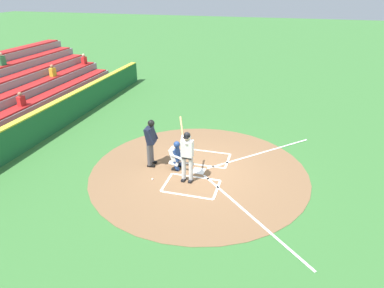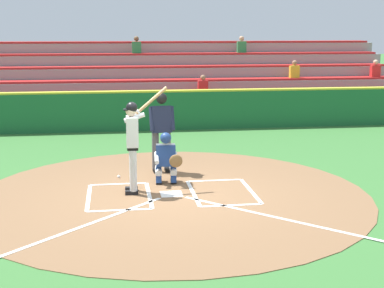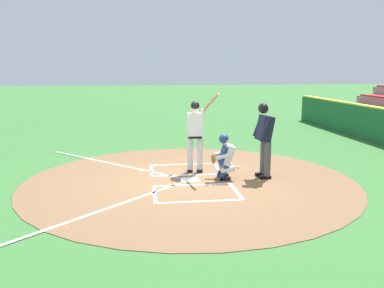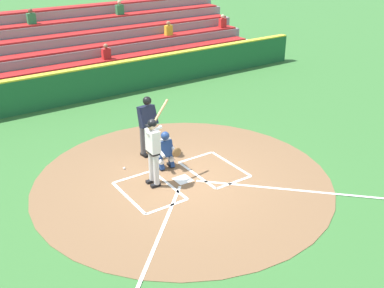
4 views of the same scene
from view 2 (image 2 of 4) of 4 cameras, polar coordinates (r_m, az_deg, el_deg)
name	(u,v)px [view 2 (image 2 of 4)]	position (r m, az deg, el deg)	size (l,w,h in m)	color
ground_plane	(171,195)	(11.45, -2.10, -5.15)	(120.00, 120.00, 0.00)	#387033
dirt_circle	(171,194)	(11.45, -2.11, -5.12)	(8.00, 8.00, 0.01)	brown
home_plate_and_chalk	(176,207)	(10.61, -1.61, -6.43)	(7.93, 4.91, 0.01)	white
batter	(133,140)	(11.36, -6.00, 0.39)	(0.94, 0.70, 2.13)	silver
catcher	(166,157)	(12.11, -2.60, -1.33)	(0.59, 0.63, 1.13)	black
plate_umpire	(161,127)	(12.99, -3.11, 1.75)	(0.60, 0.44, 1.86)	#4C4C51
baseball	(119,177)	(12.76, -7.43, -3.30)	(0.07, 0.07, 0.07)	white
backstop_wall	(148,110)	(18.63, -4.52, 3.41)	(22.00, 0.36, 1.31)	#1E6033
bleacher_stand	(141,88)	(22.38, -5.14, 5.68)	(20.00, 5.10, 3.00)	gray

